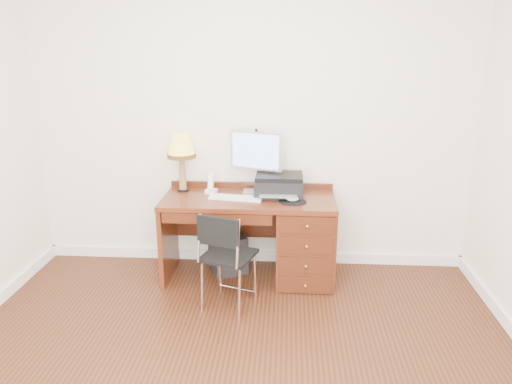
# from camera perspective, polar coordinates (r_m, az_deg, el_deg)

# --- Properties ---
(ground) EXTENTS (4.00, 4.00, 0.00)m
(ground) POSITION_cam_1_polar(r_m,az_deg,el_deg) (3.43, -2.76, -19.94)
(ground) COLOR #34170B
(ground) RESTS_ON ground
(room_shell) EXTENTS (4.00, 4.00, 4.00)m
(room_shell) POSITION_cam_1_polar(r_m,az_deg,el_deg) (3.93, -1.71, -13.85)
(room_shell) COLOR white
(room_shell) RESTS_ON ground
(desk) EXTENTS (1.50, 0.67, 0.75)m
(desk) POSITION_cam_1_polar(r_m,az_deg,el_deg) (4.45, 3.34, -4.84)
(desk) COLOR #5A2412
(desk) RESTS_ON ground
(monitor) EXTENTS (0.47, 0.23, 0.55)m
(monitor) POSITION_cam_1_polar(r_m,az_deg,el_deg) (4.43, -0.09, 4.35)
(monitor) COLOR silver
(monitor) RESTS_ON desk
(keyboard) EXTENTS (0.47, 0.19, 0.02)m
(keyboard) POSITION_cam_1_polar(r_m,az_deg,el_deg) (4.31, -2.32, -0.67)
(keyboard) COLOR white
(keyboard) RESTS_ON desk
(mouse_pad) EXTENTS (0.24, 0.24, 0.05)m
(mouse_pad) POSITION_cam_1_polar(r_m,az_deg,el_deg) (4.23, 4.18, -0.95)
(mouse_pad) COLOR black
(mouse_pad) RESTS_ON desk
(printer) EXTENTS (0.42, 0.33, 0.19)m
(printer) POSITION_cam_1_polar(r_m,az_deg,el_deg) (4.40, 2.64, 0.84)
(printer) COLOR black
(printer) RESTS_ON desk
(leg_lamp) EXTENTS (0.26, 0.26, 0.52)m
(leg_lamp) POSITION_cam_1_polar(r_m,az_deg,el_deg) (4.49, -8.53, 4.83)
(leg_lamp) COLOR black
(leg_lamp) RESTS_ON desk
(phone) EXTENTS (0.11, 0.11, 0.18)m
(phone) POSITION_cam_1_polar(r_m,az_deg,el_deg) (4.46, -5.16, 0.52)
(phone) COLOR white
(phone) RESTS_ON desk
(pen_cup) EXTENTS (0.09, 0.09, 0.11)m
(pen_cup) POSITION_cam_1_polar(r_m,az_deg,el_deg) (4.46, 2.19, 0.56)
(pen_cup) COLOR black
(pen_cup) RESTS_ON desk
(chair) EXTENTS (0.48, 0.48, 0.81)m
(chair) POSITION_cam_1_polar(r_m,az_deg,el_deg) (3.91, -3.27, -6.78)
(chair) COLOR black
(chair) RESTS_ON ground
(equipment_box) EXTENTS (0.40, 0.40, 0.35)m
(equipment_box) POSITION_cam_1_polar(r_m,az_deg,el_deg) (4.66, -3.22, -6.96)
(equipment_box) COLOR black
(equipment_box) RESTS_ON ground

